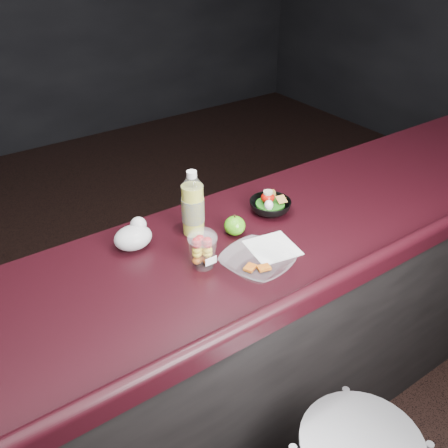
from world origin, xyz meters
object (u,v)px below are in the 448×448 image
(lemonade_bottle, at_px, (193,208))
(snack_bowl, at_px, (270,206))
(green_apple, at_px, (235,226))
(takeout_bowl, at_px, (257,263))
(fruit_cup, at_px, (203,248))

(lemonade_bottle, relative_size, snack_bowl, 1.31)
(green_apple, xyz_separation_m, snack_bowl, (0.20, 0.05, -0.01))
(lemonade_bottle, xyz_separation_m, takeout_bowl, (0.05, -0.31, -0.08))
(snack_bowl, relative_size, takeout_bowl, 0.69)
(green_apple, height_order, takeout_bowl, green_apple)
(green_apple, relative_size, takeout_bowl, 0.29)
(fruit_cup, height_order, takeout_bowl, fruit_cup)
(lemonade_bottle, distance_m, takeout_bowl, 0.32)
(lemonade_bottle, xyz_separation_m, green_apple, (0.12, -0.10, -0.07))
(green_apple, xyz_separation_m, takeout_bowl, (-0.07, -0.22, -0.01))
(lemonade_bottle, bearing_deg, fruit_cup, -113.49)
(takeout_bowl, bearing_deg, fruit_cup, 137.31)
(fruit_cup, relative_size, green_apple, 1.75)
(snack_bowl, distance_m, takeout_bowl, 0.37)
(lemonade_bottle, height_order, snack_bowl, lemonade_bottle)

